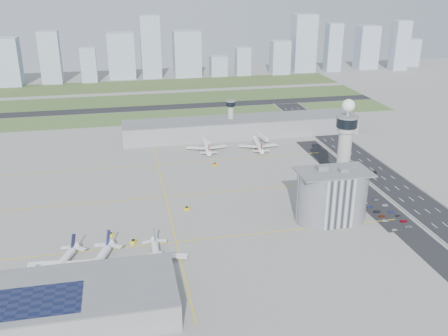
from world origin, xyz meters
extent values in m
plane|color=gray|center=(0.00, 0.00, 0.00)|extent=(1000.00, 1000.00, 0.00)
cube|color=#415A2B|center=(-20.00, 225.00, 0.04)|extent=(480.00, 50.00, 0.08)
cube|color=#43592A|center=(-20.00, 300.00, 0.04)|extent=(480.00, 60.00, 0.08)
cube|color=#465729|center=(-20.00, 380.00, 0.04)|extent=(480.00, 70.00, 0.08)
cube|color=black|center=(-20.00, 262.00, 0.06)|extent=(480.00, 22.00, 0.10)
cube|color=black|center=(115.00, 0.00, 0.05)|extent=(28.00, 500.00, 0.10)
cube|color=#9E9E99|center=(101.00, 0.00, 0.60)|extent=(0.60, 500.00, 1.20)
cube|color=#9E9E99|center=(129.00, 0.00, 0.60)|extent=(0.60, 500.00, 1.20)
cube|color=black|center=(90.00, -10.00, 0.04)|extent=(18.00, 260.00, 0.08)
cube|color=black|center=(88.00, -22.00, 0.05)|extent=(20.00, 44.00, 0.10)
cube|color=yellow|center=(-40.00, -30.00, 0.01)|extent=(260.00, 0.60, 0.01)
cube|color=yellow|center=(-40.00, 30.00, 0.01)|extent=(260.00, 0.60, 0.01)
cube|color=yellow|center=(-40.00, 90.00, 0.01)|extent=(260.00, 0.60, 0.01)
cube|color=yellow|center=(-40.00, 30.00, 0.01)|extent=(0.60, 260.00, 0.01)
cylinder|color=#ADAAA5|center=(72.00, 8.00, 24.00)|extent=(8.40, 8.40, 48.00)
cylinder|color=#ADAAA5|center=(72.00, 8.00, 46.00)|extent=(11.00, 11.00, 4.00)
cylinder|color=black|center=(72.00, 8.00, 50.00)|extent=(13.00, 13.00, 6.00)
cylinder|color=slate|center=(72.00, 8.00, 53.50)|extent=(14.00, 14.00, 1.00)
cylinder|color=#ADAAA5|center=(72.00, 8.00, 56.00)|extent=(1.60, 1.60, 5.00)
sphere|color=white|center=(72.00, 8.00, 60.50)|extent=(8.00, 8.00, 8.00)
cylinder|color=#ADAAA5|center=(30.00, 150.00, 14.00)|extent=(5.00, 5.00, 28.00)
cylinder|color=black|center=(30.00, 150.00, 29.00)|extent=(8.00, 8.00, 4.00)
cylinder|color=slate|center=(30.00, 150.00, 31.50)|extent=(8.60, 8.60, 0.80)
cube|color=#B2B2B7|center=(52.00, -22.00, 15.00)|extent=(18.00, 24.00, 30.00)
cylinder|color=#B2B2B7|center=(43.00, -22.00, 15.00)|extent=(24.00, 24.00, 30.00)
cylinder|color=#B2B2B7|center=(61.00, -22.00, 15.00)|extent=(24.00, 24.00, 30.00)
cube|color=slate|center=(52.00, -22.00, 30.40)|extent=(42.00, 24.00, 0.80)
cube|color=slate|center=(46.00, -19.00, 32.00)|extent=(6.00, 5.00, 3.00)
cube|color=slate|center=(57.00, -24.00, 31.70)|extent=(5.00, 4.00, 2.40)
cube|color=gray|center=(40.00, 148.00, 7.50)|extent=(210.00, 32.00, 15.00)
cube|color=slate|center=(40.00, 148.00, 15.40)|extent=(210.00, 32.00, 0.80)
cube|color=gray|center=(-88.00, -82.00, 6.00)|extent=(84.00, 42.00, 12.00)
cube|color=slate|center=(-88.00, -82.00, 12.40)|extent=(84.00, 42.00, 0.80)
cube|color=black|center=(-105.00, -88.00, 12.90)|extent=(40.00, 22.00, 0.20)
imported|color=silver|center=(82.45, -42.40, 0.56)|extent=(3.32, 1.37, 1.12)
imported|color=gray|center=(82.76, -31.04, 0.58)|extent=(3.65, 1.73, 1.16)
imported|color=maroon|center=(84.11, -25.26, 0.55)|extent=(4.11, 2.12, 1.11)
imported|color=#27282D|center=(84.05, -19.09, 0.64)|extent=(4.42, 1.85, 1.28)
imported|color=navy|center=(82.60, -11.90, 0.62)|extent=(3.79, 1.89, 1.24)
imported|color=silver|center=(81.95, -6.53, 0.60)|extent=(3.74, 1.68, 1.19)
imported|color=gray|center=(92.24, -40.68, 0.60)|extent=(4.55, 2.55, 1.20)
imported|color=#A5071B|center=(93.25, -33.83, 0.66)|extent=(4.66, 2.17, 1.32)
imported|color=#2B2A2F|center=(93.84, -26.54, 0.56)|extent=(3.34, 1.52, 1.11)
imported|color=#201B52|center=(92.40, -21.09, 0.63)|extent=(3.97, 1.96, 1.25)
imported|color=white|center=(93.18, -11.82, 0.56)|extent=(4.17, 2.21, 1.12)
imported|color=gray|center=(91.89, -3.40, 0.57)|extent=(4.11, 2.13, 1.14)
imported|color=black|center=(113.83, 40.14, 0.59)|extent=(1.78, 3.71, 1.17)
imported|color=navy|center=(122.24, 118.75, 0.62)|extent=(2.22, 4.54, 1.24)
imported|color=#989AAB|center=(107.00, 182.00, 0.54)|extent=(1.40, 3.23, 1.08)
cube|color=#9EADC1|center=(-204.47, 415.19, 30.18)|extent=(35.81, 28.65, 60.36)
cube|color=#9EADC1|center=(-150.11, 419.66, 33.44)|extent=(25.49, 20.39, 66.89)
cube|color=#9EADC1|center=(-102.68, 417.90, 22.60)|extent=(20.04, 16.03, 45.20)
cube|color=#9EADC1|center=(-59.44, 436.89, 30.61)|extent=(35.76, 28.61, 61.22)
cube|color=#9EADC1|center=(-19.42, 431.56, 41.69)|extent=(26.33, 21.06, 83.39)
cube|color=#9EADC1|center=(30.27, 432.32, 31.06)|extent=(36.96, 29.57, 62.11)
cube|color=#9EADC1|center=(73.27, 423.68, 13.87)|extent=(23.01, 18.41, 27.75)
cube|color=#9EADC1|center=(108.28, 423.34, 19.48)|extent=(20.22, 16.18, 38.97)
cube|color=#9EADC1|center=(162.17, 421.29, 23.44)|extent=(26.14, 20.92, 46.89)
cube|color=#9EADC1|center=(201.27, 433.27, 40.60)|extent=(32.26, 25.81, 81.20)
cube|color=#9EADC1|center=(244.74, 426.38, 34.37)|extent=(21.59, 17.28, 68.75)
cube|color=#9EADC1|center=(302.83, 435.54, 31.70)|extent=(30.25, 24.20, 63.40)
cube|color=#9EADC1|center=(345.49, 415.96, 35.78)|extent=(23.04, 18.43, 71.56)
cube|color=#9EADC1|center=(382.05, 443.29, 20.53)|extent=(22.64, 18.11, 41.06)
camera|label=1|loc=(-63.07, -266.96, 136.01)|focal=40.00mm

